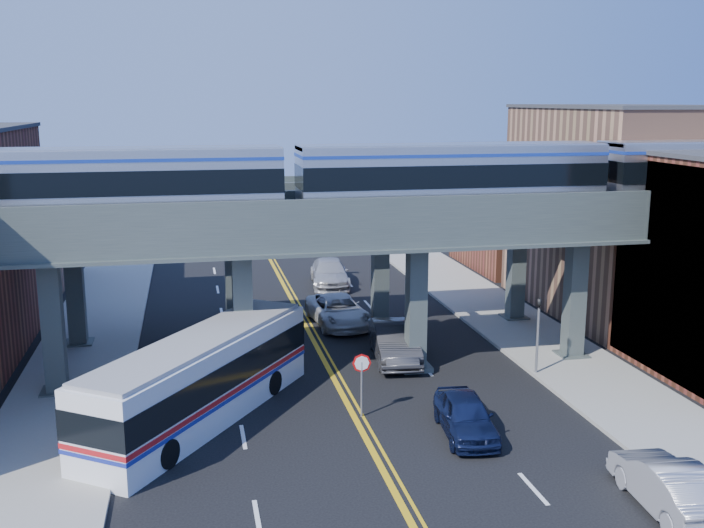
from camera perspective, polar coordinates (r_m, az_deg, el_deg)
The scene contains 17 objects.
ground at distance 29.32m, azimuth 1.42°, elevation -13.30°, with size 120.00×120.00×0.00m, color black.
sidewalk_west at distance 38.29m, azimuth -19.39°, elevation -7.72°, with size 5.00×70.00×0.16m, color gray.
sidewalk_east at distance 41.81m, azimuth 13.79°, elevation -5.73°, with size 5.00×70.00×0.16m, color gray.
building_east_b at distance 48.97m, azimuth 18.54°, elevation 3.65°, with size 8.00×14.00×12.00m, color #9E6B51.
building_east_c at distance 60.63m, azimuth 12.29°, elevation 4.02°, with size 8.00×10.00×9.00m, color brown.
mural_panel at distance 37.11m, azimuth 22.38°, elevation -1.05°, with size 0.10×9.50×9.50m, color teal.
elevated_viaduct_near at distance 34.90m, azimuth -1.53°, elevation 1.96°, with size 52.00×3.60×7.40m.
elevated_viaduct_far at distance 41.72m, azimuth -3.26°, elevation 3.57°, with size 52.00×3.60×7.40m.
transit_train at distance 35.95m, azimuth 7.26°, elevation 6.41°, with size 43.44×2.72×3.16m.
stop_sign at distance 31.42m, azimuth 0.71°, elevation -8.07°, with size 0.76×0.09×2.63m.
traffic_signal at distance 36.76m, azimuth 13.38°, elevation -4.53°, with size 0.15×0.18×4.10m.
transit_bus at distance 31.72m, azimuth -10.92°, elevation -8.28°, with size 9.48×11.90×3.24m.
car_lane_a at distance 30.45m, azimuth 8.26°, elevation -10.84°, with size 1.84×4.57×1.56m, color #0E1636.
car_lane_b at distance 38.36m, azimuth 3.10°, elevation -5.67°, with size 1.96×5.63×1.86m, color #303032.
car_lane_c at distance 44.25m, azimuth -1.01°, elevation -3.42°, with size 2.70×5.87×1.63m, color silver.
car_lane_d at distance 53.50m, azimuth -1.64°, elevation -0.67°, with size 2.44×6.01×1.74m, color #A2A2A6.
car_parked_curb at distance 26.93m, azimuth 22.03°, elevation -14.68°, with size 1.74×4.99×1.64m, color #A6A5AA.
Camera 1 is at (-6.13, -25.83, 12.45)m, focal length 40.00 mm.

